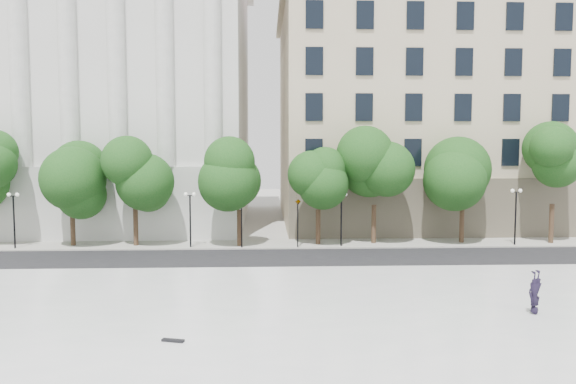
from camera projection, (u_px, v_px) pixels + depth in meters
name	position (u px, v px, depth m)	size (l,w,h in m)	color
ground	(263.00, 367.00, 19.43)	(160.00, 160.00, 0.00)	#A9A79F
plaza	(263.00, 332.00, 22.40)	(44.00, 22.00, 0.45)	white
street	(264.00, 261.00, 37.35)	(60.00, 8.00, 0.02)	black
far_sidewalk	(264.00, 244.00, 43.32)	(60.00, 4.00, 0.12)	#B4B1A6
building_west	(94.00, 93.00, 56.09)	(31.50, 27.65, 25.60)	silver
building_east	(457.00, 112.00, 58.06)	(36.00, 26.15, 23.00)	beige
traffic_light_west	(241.00, 200.00, 41.26)	(0.66, 1.73, 4.18)	black
traffic_light_east	(298.00, 200.00, 41.43)	(0.94, 1.59, 4.14)	black
person_lying	(534.00, 308.00, 24.02)	(0.68, 0.45, 1.86)	black
skateboard	(173.00, 340.00, 20.63)	(0.84, 0.22, 0.09)	black
street_trees	(285.00, 176.00, 42.56)	(46.54, 4.94, 7.88)	#382619
lamp_posts	(269.00, 209.00, 41.70)	(38.25, 0.28, 4.39)	black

